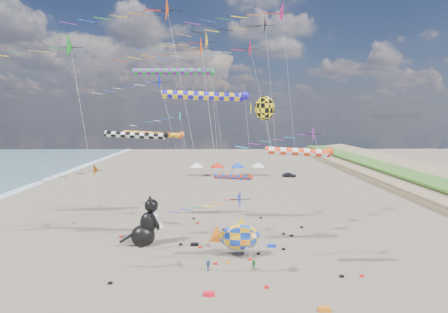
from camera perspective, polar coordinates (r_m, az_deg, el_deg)
name	(u,v)px	position (r m, az deg, el deg)	size (l,w,h in m)	color
delta_kite_0	(194,44)	(44.21, -4.90, 17.90)	(13.81, 2.48, 24.73)	yellow
delta_kite_1	(88,173)	(43.97, -21.26, -2.47)	(8.67, 1.82, 9.17)	orange
delta_kite_2	(228,206)	(28.94, 0.72, -8.02)	(8.19, 1.83, 8.44)	#0E13C4
delta_kite_3	(54,52)	(32.20, -25.98, 15.11)	(10.95, 2.08, 21.02)	#128821
delta_kite_4	(170,119)	(46.44, -8.76, 6.05)	(8.97, 1.89, 15.42)	#15BCD2
delta_kite_5	(316,139)	(31.15, 14.74, 2.79)	(9.91, 1.67, 13.80)	purple
delta_kite_6	(167,11)	(34.49, -9.23, 22.42)	(13.03, 2.83, 25.59)	#D4430C
delta_kite_7	(149,84)	(38.01, -12.10, 11.44)	(11.04, 2.02, 19.14)	#0617DD
delta_kite_8	(254,26)	(42.90, 4.99, 20.40)	(12.49, 2.48, 26.28)	black
delta_kite_9	(280,15)	(46.30, 9.12, 21.90)	(13.65, 2.78, 28.43)	#D1176F
delta_kite_10	(188,49)	(33.68, -5.96, 17.03)	(10.75, 2.30, 22.06)	#FE4A0C
delta_kite_11	(244,53)	(41.50, 3.24, 16.55)	(14.39, 2.25, 23.15)	red
windsock_0	(176,72)	(43.88, -7.83, 13.46)	(11.13, 0.89, 20.29)	#1A923C
windsock_1	(156,135)	(48.86, -11.08, 3.52)	(9.65, 0.76, 12.41)	orange
windsock_2	(302,153)	(30.93, 12.56, 0.59)	(7.26, 0.69, 11.77)	#F03611
windsock_3	(235,177)	(49.12, 1.81, -3.41)	(6.85, 0.72, 6.36)	red
windsock_4	(208,96)	(35.33, -2.61, 9.79)	(9.95, 0.87, 16.95)	#1F14D1
windsock_5	(139,136)	(39.11, -13.75, 3.28)	(8.22, 0.68, 12.78)	black
angelfish_kite	(263,109)	(38.80, 6.36, 7.68)	(3.74, 3.02, 16.70)	yellow
cat_inflatable	(145,221)	(40.90, -12.73, -10.19)	(4.13, 2.07, 5.58)	black
fish_inflatable	(239,237)	(37.02, 2.52, -13.02)	(5.53, 2.15, 4.17)	blue
person_adult	(247,251)	(36.81, 3.76, -15.22)	(0.60, 0.39, 1.64)	slate
child_green	(254,265)	(34.60, 4.89, -17.23)	(0.51, 0.40, 1.05)	#207735
child_blue	(208,265)	(34.45, -2.61, -17.28)	(0.64, 0.27, 1.09)	#264D97
kite_bag_0	(324,309)	(29.42, 16.07, -22.84)	(0.90, 0.44, 0.30)	orange
kite_bag_1	(195,244)	(40.62, -4.83, -14.10)	(0.90, 0.44, 0.30)	black
kite_bag_2	(209,294)	(30.43, -2.46, -21.52)	(0.90, 0.44, 0.30)	red
kite_bag_3	(272,246)	(40.45, 7.77, -14.23)	(0.90, 0.44, 0.30)	#1332C5
tent_row	(227,163)	(84.96, 0.57, -1.09)	(19.20, 4.20, 3.80)	white
parked_car	(289,175)	(85.10, 10.60, -2.94)	(1.35, 3.35, 1.14)	#26262D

